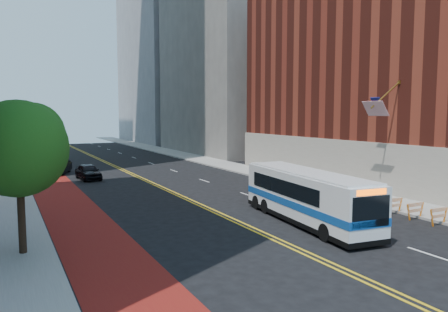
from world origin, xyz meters
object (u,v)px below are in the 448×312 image
car_c (40,163)px  car_b (60,167)px  car_a (88,172)px  street_tree (20,145)px  transit_bus (306,196)px

car_c → car_b: bearing=-83.0°
car_a → street_tree: bearing=-111.1°
street_tree → transit_bus: 15.07m
street_tree → car_b: (4.64, 27.06, -4.21)m
transit_bus → car_c: size_ratio=2.46×
car_a → car_b: (-1.92, 5.37, -0.05)m
car_a → car_c: bearing=103.8°
transit_bus → car_c: (-11.50, 33.10, -0.91)m
car_c → car_a: bearing=-81.2°
car_b → car_c: car_b is taller
car_a → car_b: 5.70m
car_b → street_tree: bearing=-78.0°
street_tree → car_c: size_ratio=1.49×
transit_bus → car_a: 24.09m
street_tree → car_b: street_tree is taller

